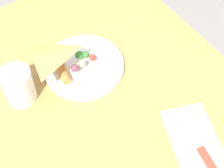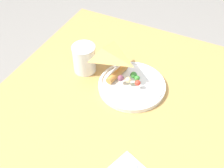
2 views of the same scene
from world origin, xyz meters
name	(u,v)px [view 1 (image 1 of 2)]	position (x,y,z in m)	size (l,w,h in m)	color
dining_table	(99,121)	(0.00, 0.00, 0.62)	(0.98, 0.79, 0.73)	tan
plate_pizza	(83,65)	(0.12, -0.03, 0.75)	(0.23, 0.23, 0.05)	white
milk_glass	(19,87)	(0.12, 0.16, 0.78)	(0.08, 0.08, 0.11)	white
napkin_folded	(195,141)	(-0.24, -0.14, 0.73)	(0.23, 0.18, 0.00)	silver
butter_knife	(197,143)	(-0.25, -0.13, 0.74)	(0.18, 0.05, 0.01)	#99422D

